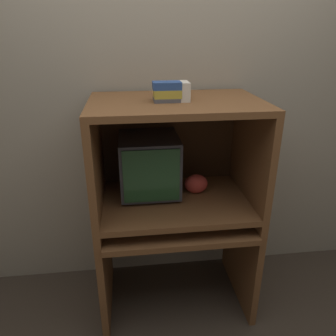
% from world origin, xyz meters
% --- Properties ---
extents(ground_plane, '(12.00, 12.00, 0.00)m').
position_xyz_m(ground_plane, '(0.00, 0.00, 0.00)').
color(ground_plane, '#3D3328').
extents(wall_back, '(6.00, 0.06, 2.60)m').
position_xyz_m(wall_back, '(0.00, 0.70, 1.30)').
color(wall_back, gray).
rests_on(wall_back, ground_plane).
extents(desk_base, '(0.96, 0.66, 0.68)m').
position_xyz_m(desk_base, '(0.00, 0.28, 0.43)').
color(desk_base, brown).
rests_on(desk_base, ground_plane).
extents(desk_monitor_shelf, '(0.96, 0.64, 0.11)m').
position_xyz_m(desk_monitor_shelf, '(0.00, 0.32, 0.76)').
color(desk_monitor_shelf, brown).
rests_on(desk_monitor_shelf, desk_base).
extents(hutch_upper, '(0.96, 0.64, 0.61)m').
position_xyz_m(hutch_upper, '(0.00, 0.35, 1.19)').
color(hutch_upper, brown).
rests_on(hutch_upper, desk_monitor_shelf).
extents(crt_monitor, '(0.36, 0.38, 0.38)m').
position_xyz_m(crt_monitor, '(-0.15, 0.42, 0.98)').
color(crt_monitor, '#333338').
rests_on(crt_monitor, desk_monitor_shelf).
extents(keyboard, '(0.39, 0.15, 0.03)m').
position_xyz_m(keyboard, '(-0.15, 0.21, 0.69)').
color(keyboard, '#2D2D30').
rests_on(keyboard, desk_base).
extents(mouse, '(0.07, 0.05, 0.03)m').
position_xyz_m(mouse, '(0.10, 0.19, 0.69)').
color(mouse, '#B7B7B7').
rests_on(mouse, desk_base).
extents(snack_bag, '(0.15, 0.11, 0.12)m').
position_xyz_m(snack_bag, '(0.15, 0.39, 0.85)').
color(snack_bag, '#BC382D').
rests_on(snack_bag, desk_monitor_shelf).
extents(book_stack, '(0.15, 0.11, 0.11)m').
position_xyz_m(book_stack, '(-0.05, 0.29, 1.45)').
color(book_stack, '#4C4C51').
rests_on(book_stack, hutch_upper).
extents(storage_box, '(0.14, 0.12, 0.10)m').
position_xyz_m(storage_box, '(-0.01, 0.31, 1.45)').
color(storage_box, beige).
rests_on(storage_box, hutch_upper).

